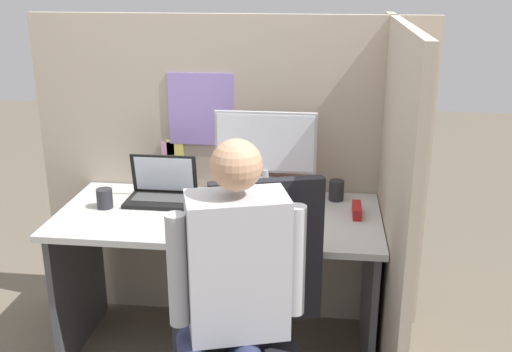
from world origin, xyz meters
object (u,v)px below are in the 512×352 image
Objects in this scene: carrot_toy at (255,236)px; paper_box at (265,193)px; monitor at (266,148)px; person at (229,300)px; laptop at (162,192)px; coffee_mug at (336,190)px; pen_cup at (105,198)px; office_chair at (251,324)px; stapler at (357,210)px.

paper_box is at bearing 90.76° from carrot_toy.
paper_box is 0.47m from carrot_toy.
monitor is 0.53m from carrot_toy.
paper_box is at bearing 88.74° from person.
paper_box is 0.50m from laptop.
laptop is at bearing -172.31° from coffee_mug.
laptop is 3.26× the size of coffee_mug.
pen_cup is at bearing -165.58° from paper_box.
monitor is 0.55m from laptop.
paper_box is 0.99× the size of laptop.
monitor is (0.00, 0.00, 0.23)m from paper_box.
office_chair is 0.26m from person.
stapler is 1.57× the size of pen_cup.
carrot_toy is (0.01, -0.47, -0.02)m from paper_box.
person is 1.07m from coffee_mug.
monitor is 1.49× the size of laptop.
paper_box is 3.46× the size of pen_cup.
monitor is 0.38× the size of person.
person is at bearing -61.79° from laptop.
office_chair reaches higher than paper_box.
paper_box is 2.47× the size of carrot_toy.
coffee_mug is at bearing 69.94° from person.
office_chair reaches higher than stapler.
pen_cup is (-0.74, -0.19, -0.22)m from monitor.
person is at bearing -91.26° from monitor.
carrot_toy is at bearing 94.04° from office_chair.
monitor reaches higher than office_chair.
laptop is at bearing 118.21° from person.
laptop is 0.64m from carrot_toy.
office_chair is at bearing -87.89° from monitor.
paper_box is 0.35m from coffee_mug.
monitor reaches higher than paper_box.
laptop is 0.85m from coffee_mug.
carrot_toy is at bearing -123.75° from coffee_mug.
carrot_toy is 0.80m from pen_cup.
monitor is 5.21× the size of pen_cup.
monitor reaches higher than laptop.
coffee_mug is at bearing 116.72° from stapler.
office_chair reaches higher than coffee_mug.
paper_box is 2.21× the size of stapler.
monitor reaches higher than pen_cup.
laptop is 0.27m from pen_cup.
carrot_toy is 0.12× the size of office_chair.
stapler is (0.94, -0.07, -0.02)m from laptop.
laptop is at bearing 126.16° from office_chair.
monitor reaches higher than stapler.
coffee_mug is at bearing 7.69° from laptop.
pen_cup is at bearing 159.73° from carrot_toy.
monitor is 0.80m from pen_cup.
stapler is at bearing 60.70° from person.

